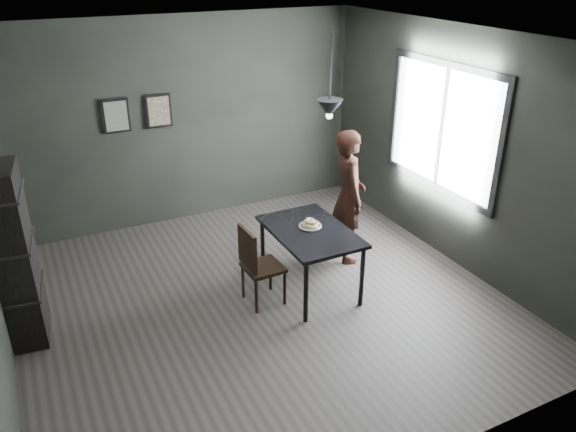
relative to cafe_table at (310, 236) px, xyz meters
name	(u,v)px	position (x,y,z in m)	size (l,w,h in m)	color
ground	(262,301)	(-0.60, 0.00, -0.67)	(5.00, 5.00, 0.00)	#332E2C
back_wall	(185,122)	(-0.60, 2.50, 0.73)	(5.00, 0.10, 2.80)	black
ceiling	(255,39)	(-0.60, 0.00, 2.13)	(5.00, 5.00, 0.02)	silver
window_assembly	(442,128)	(1.87, 0.20, 0.93)	(0.04, 1.96, 1.56)	white
cafe_table	(310,236)	(0.00, 0.00, 0.00)	(0.80, 1.20, 0.75)	black
white_plate	(310,227)	(0.03, 0.06, 0.08)	(0.23, 0.23, 0.01)	white
donut_pile	(310,224)	(0.03, 0.06, 0.12)	(0.22, 0.22, 0.09)	beige
woman	(349,196)	(0.76, 0.44, 0.16)	(0.61, 0.40, 1.66)	black
wood_chair	(256,261)	(-0.65, 0.00, -0.15)	(0.41, 0.41, 0.92)	black
shelf_unit	(14,257)	(-2.92, 0.49, 0.23)	(0.34, 0.60, 1.80)	black
pendant_lamp	(329,108)	(0.25, 0.10, 1.38)	(0.28, 0.28, 0.86)	black
framed_print_left	(116,116)	(-1.50, 2.47, 0.93)	(0.34, 0.04, 0.44)	black
framed_print_right	(159,111)	(-0.95, 2.47, 0.93)	(0.34, 0.04, 0.44)	black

